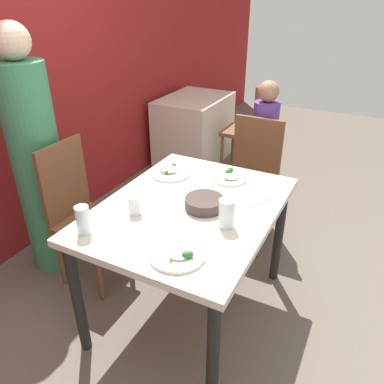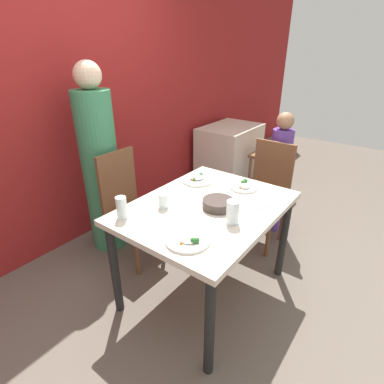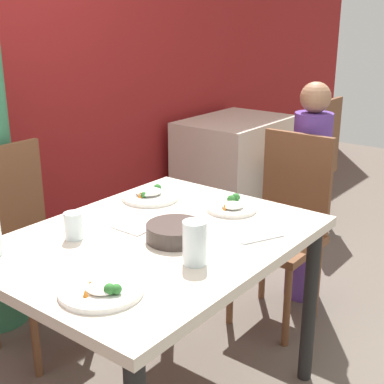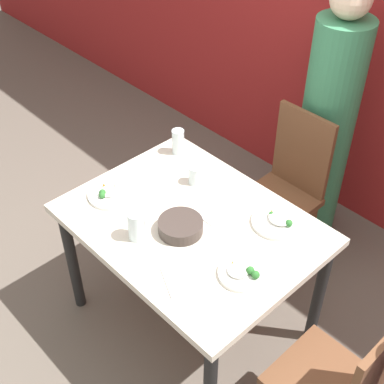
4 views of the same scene
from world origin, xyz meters
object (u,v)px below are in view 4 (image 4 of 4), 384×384
Objects in this scene: person_adult at (326,129)px; plate_rice_adult at (279,221)px; bowl_curry at (181,226)px; glass_water_tall at (137,225)px; chair_adult_spot at (287,186)px; chair_child_spot at (341,384)px.

person_adult is 6.65× the size of plate_rice_adult.
bowl_curry is 0.21m from glass_water_tall.
chair_adult_spot is 4.61× the size of bowl_curry.
chair_child_spot is 4.61× the size of bowl_curry.
chair_child_spot is at bearing 11.64° from glass_water_tall.
plate_rice_adult is at bearing -117.67° from chair_child_spot.
chair_child_spot is at bearing -41.18° from chair_adult_spot.
glass_water_tall is at bearing -122.22° from bowl_curry.
person_adult is (0.00, 0.32, 0.26)m from chair_adult_spot.
chair_child_spot is 1.11m from glass_water_tall.
chair_child_spot is 6.59× the size of glass_water_tall.
chair_adult_spot is 3.91× the size of plate_rice_adult.
person_adult is 0.89m from plate_rice_adult.
person_adult reaches higher than chair_adult_spot.
glass_water_tall is (-0.07, -1.38, 0.06)m from person_adult.
person_adult reaches higher than plate_rice_adult.
plate_rice_adult is (0.32, -0.83, 0.00)m from person_adult.
chair_adult_spot and chair_child_spot have the same top height.
chair_child_spot reaches higher than glass_water_tall.
person_adult is at bearing -140.46° from chair_child_spot.
chair_adult_spot is 1.11m from glass_water_tall.
bowl_curry is at bearing -88.27° from person_adult.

